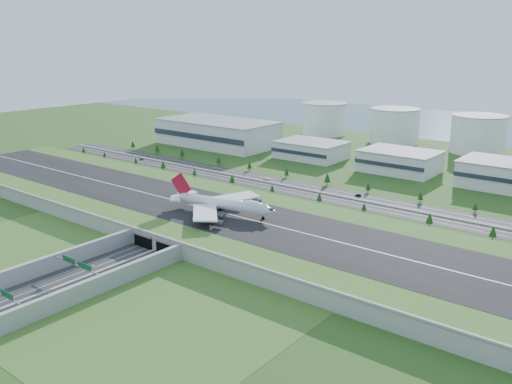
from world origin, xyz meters
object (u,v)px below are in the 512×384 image
Objects in this scene: car_4 at (142,159)px; car_7 at (266,179)px; car_5 at (358,195)px; fuel_tank_a at (324,119)px; boeing_747 at (222,203)px; car_0 at (90,267)px; car_2 at (126,268)px.

car_4 is 0.92× the size of car_7.
car_7 is at bearing -82.64° from car_5.
car_4 is 1.11× the size of car_5.
fuel_tank_a reaches higher than car_5.
fuel_tank_a is at bearing 99.60° from boeing_747.
fuel_tank_a is 257.46m from car_5.
car_5 is 77.41m from car_7.
car_0 is 0.77× the size of car_2.
car_7 is (76.24, -209.14, -16.60)m from fuel_tank_a.
boeing_747 reaches higher than car_2.
car_7 is at bearing 77.79° from car_0.
car_4 is (-177.59, 90.38, -13.03)m from boeing_747.
car_2 is 1.05× the size of car_7.
car_7 reaches higher than car_5.
fuel_tank_a is 410.09m from car_0.
fuel_tank_a reaches higher than car_0.
car_5 is (31.24, 104.79, -13.14)m from boeing_747.
car_0 is 0.99× the size of car_5.
car_4 reaches higher than car_2.
car_0 is 17.30m from car_2.
boeing_747 is at bearing -78.27° from car_2.
car_5 is (153.59, -205.96, -16.65)m from fuel_tank_a.
car_7 is at bearing -97.85° from car_4.
car_2 reaches higher than car_5.
car_2 is (5.37, -73.95, -13.08)m from boeing_747.
boeing_747 is 112.34m from car_7.
fuel_tank_a is at bearing 82.53° from car_0.
car_2 is at bearing -71.63° from fuel_tank_a.
car_5 is at bearing 61.51° from boeing_747.
boeing_747 is at bearing 60.13° from car_0.
fuel_tank_a is at bearing -138.29° from car_5.
fuel_tank_a is 11.29× the size of car_5.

